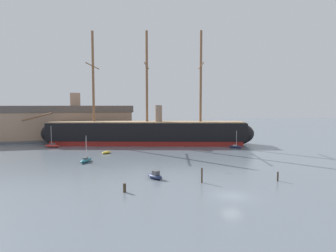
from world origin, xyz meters
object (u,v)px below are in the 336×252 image
(mooring_piling_left_pair, at_px, (202,175))
(seagull_in_flight, at_px, (156,108))
(sailboat_far_left, at_px, (52,146))
(mooring_piling_right_pair, at_px, (125,188))
(dockside_warehouse_left, at_px, (51,123))
(sailboat_mid_left, at_px, (86,160))
(mooring_piling_nearest, at_px, (278,176))
(motorboat_far_right, at_px, (237,139))
(sailboat_alongside_stern, at_px, (236,147))
(tall_ship, at_px, (147,132))
(dinghy_alongside_bow, at_px, (106,152))
(motorboat_foreground_left, at_px, (155,176))

(mooring_piling_left_pair, bearing_deg, seagull_in_flight, 99.91)
(sailboat_far_left, bearing_deg, mooring_piling_left_pair, -58.05)
(mooring_piling_right_pair, height_order, dockside_warehouse_left, dockside_warehouse_left)
(mooring_piling_left_pair, bearing_deg, sailboat_mid_left, 131.06)
(mooring_piling_nearest, bearing_deg, sailboat_far_left, 130.37)
(sailboat_far_left, relative_size, motorboat_far_right, 1.93)
(sailboat_alongside_stern, height_order, motorboat_far_right, sailboat_alongside_stern)
(tall_ship, height_order, dockside_warehouse_left, tall_ship)
(sailboat_alongside_stern, bearing_deg, dockside_warehouse_left, 149.07)
(tall_ship, relative_size, mooring_piling_left_pair, 30.03)
(dinghy_alongside_bow, bearing_deg, dockside_warehouse_left, 118.66)
(sailboat_alongside_stern, xyz_separation_m, motorboat_far_right, (8.41, 15.15, 0.01))
(mooring_piling_nearest, distance_m, mooring_piling_right_pair, 24.18)
(sailboat_mid_left, distance_m, mooring_piling_nearest, 37.88)
(dinghy_alongside_bow, relative_size, dockside_warehouse_left, 0.05)
(mooring_piling_right_pair, bearing_deg, mooring_piling_left_pair, 9.56)
(mooring_piling_left_pair, height_order, seagull_in_flight, seagull_in_flight)
(mooring_piling_left_pair, relative_size, seagull_in_flight, 1.94)
(tall_ship, height_order, sailboat_mid_left, tall_ship)
(motorboat_far_right, xyz_separation_m, mooring_piling_left_pair, (-30.27, -46.57, 0.73))
(mooring_piling_left_pair, bearing_deg, motorboat_foreground_left, 148.16)
(tall_ship, xyz_separation_m, mooring_piling_left_pair, (0.97, -44.90, -2.57))
(sailboat_alongside_stern, xyz_separation_m, dockside_warehouse_left, (-53.16, 31.86, 5.48))
(sailboat_mid_left, relative_size, mooring_piling_nearest, 3.71)
(tall_ship, height_order, mooring_piling_left_pair, tall_ship)
(dinghy_alongside_bow, xyz_separation_m, sailboat_alongside_stern, (35.48, 0.48, 0.09))
(sailboat_mid_left, distance_m, motorboat_far_right, 54.84)
(tall_ship, height_order, dinghy_alongside_bow, tall_ship)
(sailboat_mid_left, bearing_deg, mooring_piling_nearest, -37.14)
(sailboat_far_left, bearing_deg, tall_ship, -1.24)
(sailboat_mid_left, relative_size, mooring_piling_right_pair, 4.55)
(dockside_warehouse_left, bearing_deg, sailboat_far_left, -80.63)
(sailboat_alongside_stern, relative_size, mooring_piling_left_pair, 2.13)
(tall_ship, bearing_deg, motorboat_foreground_left, -97.87)
(sailboat_mid_left, xyz_separation_m, sailboat_far_left, (-10.21, 24.65, 0.04))
(sailboat_mid_left, bearing_deg, mooring_piling_right_pair, -75.28)
(sailboat_far_left, relative_size, mooring_piling_nearest, 4.00)
(motorboat_foreground_left, distance_m, sailboat_mid_left, 20.33)
(dockside_warehouse_left, bearing_deg, mooring_piling_left_pair, -63.68)
(tall_ship, relative_size, seagull_in_flight, 58.12)
(mooring_piling_nearest, relative_size, seagull_in_flight, 1.26)
(mooring_piling_nearest, height_order, dockside_warehouse_left, dockside_warehouse_left)
(motorboat_foreground_left, bearing_deg, tall_ship, 82.13)
(sailboat_mid_left, bearing_deg, motorboat_foreground_left, -55.41)
(sailboat_far_left, distance_m, dockside_warehouse_left, 18.82)
(mooring_piling_right_pair, bearing_deg, dockside_warehouse_left, 106.34)
(sailboat_alongside_stern, relative_size, motorboat_far_right, 1.58)
(sailboat_mid_left, height_order, dinghy_alongside_bow, sailboat_mid_left)
(mooring_piling_left_pair, relative_size, dockside_warehouse_left, 0.04)
(dinghy_alongside_bow, distance_m, seagull_in_flight, 19.26)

